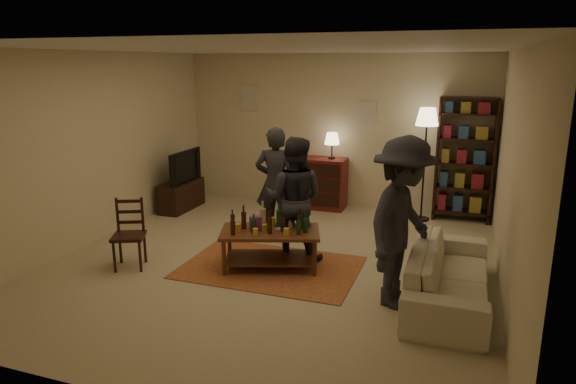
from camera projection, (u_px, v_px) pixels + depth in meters
The scene contains 13 objects.
floor at pixel (273, 262), 6.72m from camera, with size 6.00×6.00×0.00m, color #C6B793.
room_shell at pixel (299, 104), 9.20m from camera, with size 6.00×6.00×6.00m.
rug at pixel (270, 267), 6.53m from camera, with size 2.20×1.50×0.01m, color brown.
coffee_table at pixel (270, 235), 6.43m from camera, with size 1.37×1.02×0.84m.
dining_chair at pixel (129, 231), 6.49m from camera, with size 0.51×0.51×0.89m.
tv_stand at pixel (181, 188), 9.06m from camera, with size 0.40×1.00×1.06m.
dresser at pixel (318, 182), 9.14m from camera, with size 1.00×0.50×1.36m.
bookshelf at pixel (465, 158), 8.28m from camera, with size 0.90×0.34×2.02m.
floor_lamp at pixel (427, 125), 8.14m from camera, with size 0.36×0.36×1.85m.
sofa at pixel (449, 275), 5.56m from camera, with size 2.08×0.81×0.61m, color beige.
person_left at pixel (276, 183), 7.48m from camera, with size 0.60×0.40×1.65m, color #24242B.
person_right at pixel (294, 199), 6.65m from camera, with size 0.79×0.62×1.63m, color #282830.
person_by_sofa at pixel (402, 223), 5.34m from camera, with size 1.18×0.68×1.83m, color #282830.
Camera 1 is at (2.28, -5.86, 2.54)m, focal length 32.00 mm.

